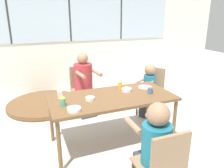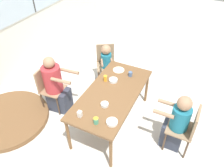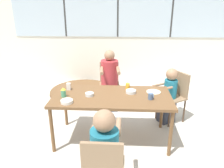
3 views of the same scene
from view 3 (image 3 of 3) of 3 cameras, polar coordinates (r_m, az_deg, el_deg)
ground_plane at (r=3.56m, az=0.00°, el=-13.93°), size 16.00×16.00×0.00m
wall_back_with_windows at (r=5.61m, az=1.51°, el=14.45°), size 8.40×0.08×2.80m
dining_table at (r=3.23m, az=0.00°, el=-3.98°), size 1.73×0.84×0.74m
chair_for_woman_green_shirt at (r=2.23m, az=-2.27°, el=-21.18°), size 0.40×0.40×0.88m
chair_for_man_blue_shirt at (r=4.47m, az=-0.70°, el=1.13°), size 0.44×0.44×0.88m
chair_for_toddler at (r=4.01m, az=16.29°, el=-2.08°), size 0.55×0.55×0.88m
person_woman_green_shirt at (r=2.37m, az=-1.83°, el=-19.13°), size 0.32×0.54×1.08m
person_man_blue_shirt at (r=4.31m, az=-0.63°, el=0.29°), size 0.39×0.65×1.17m
person_toddler at (r=3.93m, az=14.56°, el=-3.34°), size 0.45×0.39×0.98m
coffee_mug at (r=3.11m, az=10.10°, el=-3.20°), size 0.08×0.07×0.09m
sippy_cup at (r=3.21m, az=-12.58°, el=-2.06°), size 0.07×0.07×0.14m
juice_glass at (r=3.40m, az=4.11°, el=-0.64°), size 0.06×0.06×0.11m
milk_carton_small at (r=3.46m, az=-11.25°, el=-0.64°), size 0.06×0.06×0.11m
bowl_white_shallow at (r=3.03m, az=-11.73°, el=-4.48°), size 0.16×0.16×0.04m
bowl_cereal at (r=3.29m, az=4.95°, el=-1.98°), size 0.15×0.15×0.05m
bowl_fruit at (r=3.20m, az=-5.90°, el=-2.71°), size 0.12×0.12×0.05m
plate_tortillas at (r=3.38m, az=10.80°, el=-2.04°), size 0.21×0.21×0.01m
folded_table_stack at (r=5.20m, az=-7.78°, el=-1.96°), size 1.49×1.49×0.09m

